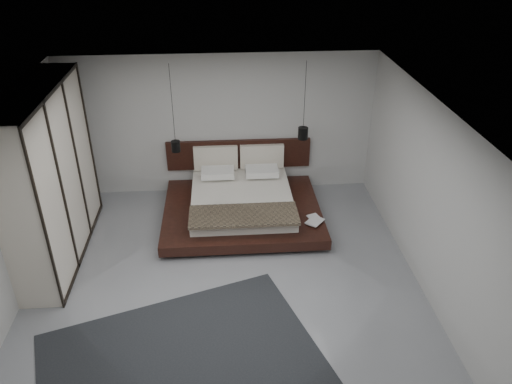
{
  "coord_description": "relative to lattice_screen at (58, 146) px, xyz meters",
  "views": [
    {
      "loc": [
        0.03,
        -6.11,
        5.05
      ],
      "look_at": [
        0.57,
        1.2,
        0.9
      ],
      "focal_mm": 35.0,
      "sensor_mm": 36.0,
      "label": 1
    }
  ],
  "objects": [
    {
      "name": "book_upper",
      "position": [
        4.46,
        -1.24,
        -1.0
      ],
      "size": [
        0.39,
        0.4,
        0.02
      ],
      "primitive_type": "imported",
      "rotation": [
        0.0,
        0.0,
        -0.7
      ],
      "color": "#99724C",
      "rests_on": "book_lower"
    },
    {
      "name": "wardrobe",
      "position": [
        0.25,
        -1.44,
        0.11
      ],
      "size": [
        0.68,
        2.88,
        2.83
      ],
      "color": "beige",
      "rests_on": "floor"
    },
    {
      "name": "book_lower",
      "position": [
        4.48,
        -1.21,
        -1.02
      ],
      "size": [
        0.28,
        0.32,
        0.03
      ],
      "primitive_type": "imported",
      "rotation": [
        0.0,
        0.0,
        0.38
      ],
      "color": "#99724C",
      "rests_on": "bed"
    },
    {
      "name": "bed",
      "position": [
        3.31,
        -0.55,
        -1.01
      ],
      "size": [
        2.87,
        2.43,
        1.09
      ],
      "color": "black",
      "rests_on": "floor"
    },
    {
      "name": "pendant_left",
      "position": [
        2.13,
        -0.09,
        -0.02
      ],
      "size": [
        0.17,
        0.17,
        1.63
      ],
      "color": "black",
      "rests_on": "ceiling"
    },
    {
      "name": "rug",
      "position": [
        2.37,
        -4.06,
        -1.29
      ],
      "size": [
        4.07,
        3.44,
        0.01
      ],
      "primitive_type": "cube",
      "rotation": [
        0.0,
        0.0,
        0.32
      ],
      "color": "black",
      "rests_on": "floor"
    },
    {
      "name": "lattice_screen",
      "position": [
        0.0,
        0.0,
        0.0
      ],
      "size": [
        0.05,
        0.9,
        2.6
      ],
      "primitive_type": "cube",
      "color": "black",
      "rests_on": "floor"
    },
    {
      "name": "pendant_right",
      "position": [
        4.48,
        -0.09,
        0.16
      ],
      "size": [
        0.18,
        0.18,
        1.46
      ],
      "color": "black",
      "rests_on": "ceiling"
    },
    {
      "name": "wall_back",
      "position": [
        2.95,
        0.55,
        0.1
      ],
      "size": [
        6.0,
        0.0,
        6.0
      ],
      "primitive_type": "plane",
      "rotation": [
        1.57,
        0.0,
        0.0
      ],
      "color": "#B0B0AE",
      "rests_on": "floor"
    },
    {
      "name": "wall_front",
      "position": [
        2.95,
        -5.45,
        0.1
      ],
      "size": [
        6.0,
        0.0,
        6.0
      ],
      "primitive_type": "plane",
      "rotation": [
        -1.57,
        0.0,
        0.0
      ],
      "color": "#B0B0AE",
      "rests_on": "floor"
    },
    {
      "name": "ceiling",
      "position": [
        2.95,
        -2.45,
        1.5
      ],
      "size": [
        6.0,
        6.0,
        0.0
      ],
      "primitive_type": "plane",
      "rotation": [
        3.14,
        0.0,
        0.0
      ],
      "color": "white",
      "rests_on": "wall_back"
    },
    {
      "name": "wall_right",
      "position": [
        5.95,
        -2.45,
        0.1
      ],
      "size": [
        0.0,
        6.0,
        6.0
      ],
      "primitive_type": "plane",
      "rotation": [
        1.57,
        0.0,
        -1.57
      ],
      "color": "#B0B0AE",
      "rests_on": "floor"
    },
    {
      "name": "wall_left",
      "position": [
        -0.05,
        -2.45,
        0.1
      ],
      "size": [
        0.0,
        6.0,
        6.0
      ],
      "primitive_type": "plane",
      "rotation": [
        1.57,
        0.0,
        1.57
      ],
      "color": "#B0B0AE",
      "rests_on": "floor"
    },
    {
      "name": "floor",
      "position": [
        2.95,
        -2.45,
        -1.3
      ],
      "size": [
        6.0,
        6.0,
        0.0
      ],
      "primitive_type": "plane",
      "color": "gray",
      "rests_on": "ground"
    }
  ]
}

